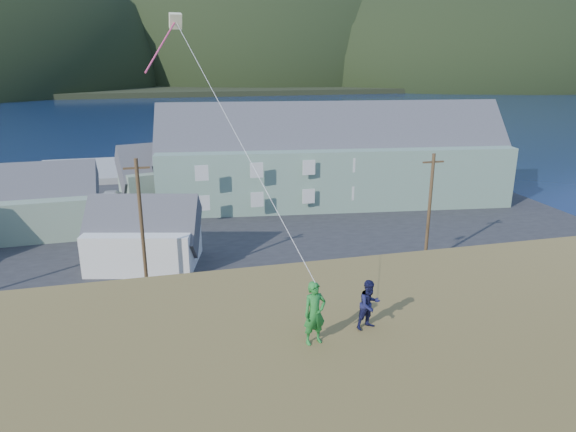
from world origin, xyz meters
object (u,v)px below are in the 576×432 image
at_px(kite_flyer_navy, 369,305).
at_px(wharf, 137,169).
at_px(lodge, 332,156).
at_px(shed_white, 144,235).
at_px(shed_palegreen_far, 172,173).
at_px(shed_palegreen_near, 35,203).
at_px(kite_flyer_green, 315,313).

bearing_deg(kite_flyer_navy, wharf, 82.23).
height_order(wharf, kite_flyer_navy, kite_flyer_navy).
bearing_deg(lodge, shed_white, -136.90).
bearing_deg(shed_palegreen_far, lodge, -32.25).
height_order(shed_palegreen_near, shed_palegreen_far, shed_palegreen_near).
relative_size(lodge, shed_palegreen_near, 3.51).
height_order(wharf, shed_white, shed_white).
bearing_deg(kite_flyer_green, shed_palegreen_far, 82.17).
relative_size(shed_white, shed_palegreen_far, 0.75).
bearing_deg(kite_flyer_navy, shed_white, 90.15).
height_order(wharf, shed_palegreen_near, shed_palegreen_near).
relative_size(shed_palegreen_near, kite_flyer_green, 5.69).
bearing_deg(shed_palegreen_near, lodge, 6.46).
distance_m(shed_white, shed_palegreen_far, 19.44).
height_order(shed_white, kite_flyer_green, kite_flyer_green).
bearing_deg(shed_palegreen_far, kite_flyer_green, -99.81).
relative_size(wharf, lodge, 0.70).
relative_size(wharf, shed_palegreen_near, 2.47).
height_order(wharf, shed_palegreen_far, shed_palegreen_far).
distance_m(wharf, shed_white, 33.74).
relative_size(lodge, kite_flyer_green, 19.96).
relative_size(lodge, shed_white, 4.08).
relative_size(wharf, shed_palegreen_far, 2.16).
bearing_deg(kite_flyer_navy, lodge, 56.17).
distance_m(shed_palegreen_near, shed_white, 13.33).
xyz_separation_m(wharf, kite_flyer_green, (7.34, -58.29, 7.67)).
relative_size(shed_palegreen_near, shed_white, 1.16).
height_order(shed_palegreen_far, kite_flyer_green, kite_flyer_green).
height_order(shed_palegreen_far, kite_flyer_navy, kite_flyer_navy).
height_order(wharf, kite_flyer_green, kite_flyer_green).
relative_size(shed_palegreen_near, shed_palegreen_far, 0.87).
height_order(shed_white, kite_flyer_navy, kite_flyer_navy).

